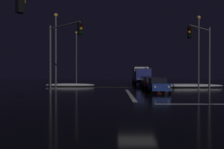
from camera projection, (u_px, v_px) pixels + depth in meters
ground at (137, 105)px, 16.59m from camera, size 120.00×120.00×0.10m
stop_line_north at (130, 94)px, 24.03m from camera, size 0.35×12.67×0.01m
centre_line_ns at (125, 87)px, 35.63m from camera, size 22.00×0.15×0.01m
snow_bank_left_curb at (70, 85)px, 37.40m from camera, size 7.45×1.50×0.48m
snow_bank_right_curb at (183, 86)px, 35.05m from camera, size 11.23×1.50×0.53m
sedan_blue at (158, 85)px, 25.96m from camera, size 2.02×4.33×1.57m
sedan_red at (152, 83)px, 31.27m from camera, size 2.02×4.33×1.57m
sedan_green at (147, 81)px, 36.61m from camera, size 2.02×4.33×1.57m
box_truck at (141, 75)px, 43.42m from camera, size 2.68×8.28×3.08m
traffic_signal_nw at (62, 45)px, 23.06m from camera, size 3.72×3.72×6.76m
traffic_signal_ne at (202, 47)px, 23.19m from camera, size 3.04×3.04×6.56m
streetlamp_left_near at (56, 46)px, 29.68m from camera, size 0.44×0.44×9.23m
streetlamp_right_near at (199, 47)px, 29.50m from camera, size 0.44×0.44×8.89m
streetlamp_left_far at (76, 54)px, 45.67m from camera, size 0.44×0.44×9.71m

